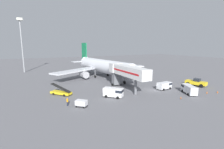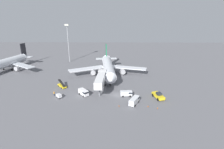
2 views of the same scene
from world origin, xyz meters
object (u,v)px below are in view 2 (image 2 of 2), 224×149
(ground_crew_worker_foreground, at_px, (54,93))
(safety_cone_alpha, at_px, (148,106))
(pushback_tug, at_px, (158,96))
(service_van_outer_left, at_px, (134,100))
(safety_cone_charlie, at_px, (119,106))
(belt_loader_truck, at_px, (62,85))
(safety_cone_bravo, at_px, (157,108))
(jet_bridge, at_px, (101,79))
(service_van_outer_right, at_px, (127,93))
(service_van_mid_left, at_px, (84,92))
(airplane_background, at_px, (6,63))
(baggage_cart_rear_right, at_px, (59,96))
(airplane_at_gate, at_px, (108,67))
(apron_light_mast, at_px, (68,36))

(ground_crew_worker_foreground, xyz_separation_m, safety_cone_alpha, (34.94, -8.37, -0.70))
(pushback_tug, distance_m, service_van_outer_left, 10.41)
(safety_cone_charlie, bearing_deg, belt_loader_truck, 145.43)
(service_van_outer_left, distance_m, safety_cone_bravo, 8.16)
(safety_cone_alpha, bearing_deg, service_van_outer_left, 153.10)
(jet_bridge, relative_size, safety_cone_alpha, 30.87)
(belt_loader_truck, height_order, service_van_outer_right, belt_loader_truck)
(safety_cone_bravo, height_order, safety_cone_charlie, safety_cone_bravo)
(jet_bridge, distance_m, ground_crew_worker_foreground, 19.14)
(service_van_outer_left, bearing_deg, belt_loader_truck, 153.64)
(service_van_outer_left, bearing_deg, safety_cone_alpha, -26.90)
(jet_bridge, relative_size, ground_crew_worker_foreground, 9.39)
(service_van_outer_right, bearing_deg, service_van_mid_left, 178.49)
(service_van_outer_right, height_order, safety_cone_alpha, service_van_outer_right)
(safety_cone_charlie, xyz_separation_m, airplane_background, (-63.25, 40.93, 4.20))
(jet_bridge, height_order, pushback_tug, jet_bridge)
(pushback_tug, height_order, ground_crew_worker_foreground, pushback_tug)
(safety_cone_charlie, distance_m, airplane_background, 75.45)
(service_van_outer_left, distance_m, ground_crew_worker_foreground, 31.09)
(baggage_cart_rear_right, xyz_separation_m, ground_crew_worker_foreground, (-2.44, 1.86, 0.19))
(safety_cone_bravo, bearing_deg, baggage_cart_rear_right, 167.80)
(airplane_at_gate, bearing_deg, belt_loader_truck, -139.60)
(airplane_at_gate, distance_m, baggage_cart_rear_right, 32.64)
(belt_loader_truck, xyz_separation_m, service_van_outer_left, (30.04, -14.88, 0.55))
(pushback_tug, xyz_separation_m, service_van_outer_right, (-11.79, 1.78, 0.04))
(safety_cone_bravo, height_order, apron_light_mast, apron_light_mast)
(service_van_outer_right, height_order, airplane_background, airplane_background)
(airplane_background, bearing_deg, airplane_at_gate, -7.20)
(apron_light_mast, bearing_deg, baggage_cart_rear_right, -79.92)
(baggage_cart_rear_right, height_order, ground_crew_worker_foreground, ground_crew_worker_foreground)
(safety_cone_alpha, bearing_deg, service_van_mid_left, 159.26)
(airplane_at_gate, height_order, safety_cone_bravo, airplane_at_gate)
(baggage_cart_rear_right, distance_m, safety_cone_bravo, 36.21)
(service_van_mid_left, distance_m, apron_light_mast, 59.30)
(service_van_outer_left, relative_size, safety_cone_charlie, 11.61)
(pushback_tug, bearing_deg, service_van_outer_left, -154.85)
(airplane_background, bearing_deg, safety_cone_charlie, -32.91)
(ground_crew_worker_foreground, bearing_deg, belt_loader_truck, 87.15)
(service_van_mid_left, distance_m, service_van_outer_right, 16.67)
(belt_loader_truck, distance_m, baggage_cart_rear_right, 10.82)
(pushback_tug, xyz_separation_m, baggage_cart_rear_right, (-37.46, -0.17, -0.34))
(airplane_at_gate, height_order, belt_loader_truck, airplane_at_gate)
(belt_loader_truck, height_order, safety_cone_charlie, belt_loader_truck)
(service_van_mid_left, xyz_separation_m, safety_cone_charlie, (13.58, -8.69, -1.07))
(jet_bridge, height_order, baggage_cart_rear_right, jet_bridge)
(belt_loader_truck, relative_size, airplane_background, 0.14)
(safety_cone_alpha, distance_m, apron_light_mast, 77.67)
(belt_loader_truck, height_order, safety_cone_bravo, belt_loader_truck)
(service_van_outer_left, height_order, baggage_cart_rear_right, service_van_outer_left)
(airplane_background, bearing_deg, jet_bridge, -26.11)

